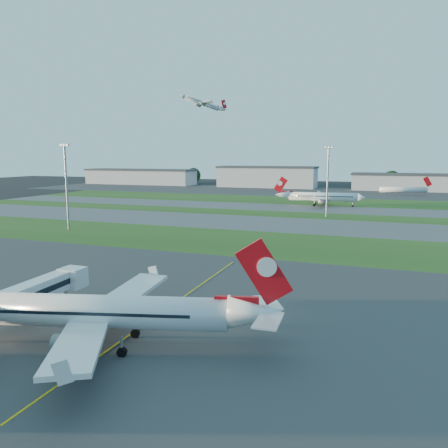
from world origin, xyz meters
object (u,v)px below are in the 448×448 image
at_px(airliner_parked, 101,312).
at_px(airliner_taxiing, 322,197).
at_px(jet_bridge, 3,304).
at_px(light_mast_west, 66,181).
at_px(light_mast_centre, 328,177).
at_px(mini_jet_near, 403,190).

bearing_deg(airliner_parked, airliner_taxiing, 73.05).
relative_size(jet_bridge, airliner_taxiing, 0.72).
distance_m(airliner_taxiing, light_mast_west, 112.68).
bearing_deg(jet_bridge, light_mast_centre, 78.62).
height_order(airliner_parked, mini_jet_near, airliner_parked).
relative_size(jet_bridge, airliner_parked, 0.73).
xyz_separation_m(mini_jet_near, light_mast_west, (-100.62, -164.37, 11.53)).
height_order(jet_bridge, light_mast_centre, light_mast_centre).
height_order(airliner_taxiing, light_mast_centre, light_mast_centre).
bearing_deg(light_mast_centre, airliner_parked, -95.32).
distance_m(mini_jet_near, light_mast_centre, 113.20).
bearing_deg(airliner_parked, light_mast_centre, 69.55).
bearing_deg(airliner_taxiing, airliner_parked, 83.60).
relative_size(mini_jet_near, light_mast_centre, 1.10).
bearing_deg(mini_jet_near, jet_bridge, -113.99).
bearing_deg(light_mast_west, jet_bridge, -56.09).
height_order(airliner_parked, airliner_taxiing, airliner_parked).
xyz_separation_m(airliner_parked, mini_jet_near, (41.97, 230.33, -0.84)).
bearing_deg(light_mast_west, mini_jet_near, 58.53).
bearing_deg(light_mast_centre, airliner_taxiing, 99.87).
distance_m(jet_bridge, mini_jet_near, 238.14).
xyz_separation_m(airliner_parked, airliner_taxiing, (5.03, 158.31, -0.02)).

